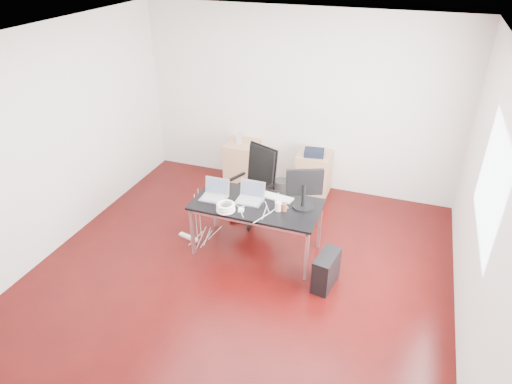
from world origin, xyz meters
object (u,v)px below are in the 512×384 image
(office_chair, at_px, (255,181))
(filing_cabinet_right, at_px, (314,174))
(filing_cabinet_left, at_px, (242,162))
(pc_tower, at_px, (326,270))
(desk, at_px, (257,207))

(office_chair, height_order, filing_cabinet_right, office_chair)
(filing_cabinet_left, relative_size, filing_cabinet_right, 1.00)
(office_chair, bearing_deg, pc_tower, -18.38)
(office_chair, relative_size, filing_cabinet_left, 1.54)
(desk, xyz_separation_m, office_chair, (-0.29, 0.76, -0.07))
(desk, relative_size, filing_cabinet_right, 2.29)
(desk, bearing_deg, pc_tower, -20.07)
(desk, distance_m, pc_tower, 1.16)
(office_chair, distance_m, filing_cabinet_right, 1.20)
(office_chair, height_order, filing_cabinet_left, office_chair)
(desk, bearing_deg, filing_cabinet_right, 79.25)
(pc_tower, bearing_deg, office_chair, 148.23)
(office_chair, bearing_deg, filing_cabinet_left, 143.21)
(filing_cabinet_right, bearing_deg, office_chair, -122.23)
(filing_cabinet_left, xyz_separation_m, pc_tower, (1.88, -2.12, -0.13))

